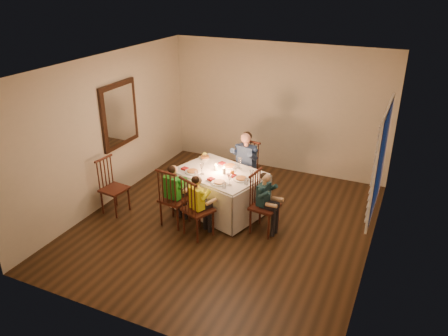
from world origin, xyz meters
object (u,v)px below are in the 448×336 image
at_px(dining_table, 220,183).
at_px(adult, 245,194).
at_px(serving_bowl, 205,158).
at_px(chair_near_left, 176,223).
at_px(chair_extra, 117,211).
at_px(chair_end, 264,231).
at_px(child_green, 176,223).
at_px(child_yellow, 199,234).
at_px(child_teal, 264,231).
at_px(chair_adult, 245,194).
at_px(chair_near_right, 199,234).

xyz_separation_m(dining_table, adult, (0.16, 0.76, -0.53)).
bearing_deg(serving_bowl, chair_near_left, -91.43).
height_order(chair_extra, adult, adult).
relative_size(chair_end, child_green, 0.96).
bearing_deg(serving_bowl, child_yellow, -68.09).
height_order(chair_near_left, child_yellow, child_yellow).
distance_m(child_teal, serving_bowl, 1.71).
xyz_separation_m(chair_end, child_yellow, (-0.90, -0.52, 0.00)).
distance_m(chair_adult, serving_bowl, 1.06).
xyz_separation_m(chair_adult, chair_end, (0.76, -1.05, 0.00)).
distance_m(adult, child_yellow, 1.58).
xyz_separation_m(chair_near_right, serving_bowl, (-0.48, 1.19, 0.77)).
relative_size(chair_end, adult, 0.83).
bearing_deg(chair_extra, child_yellow, -85.49).
distance_m(dining_table, child_green, 0.99).
relative_size(child_teal, serving_bowl, 5.25).
xyz_separation_m(chair_adult, child_green, (-0.65, -1.44, 0.00)).
xyz_separation_m(chair_near_left, adult, (0.65, 1.44, 0.00)).
bearing_deg(chair_near_right, child_green, 7.76).
bearing_deg(chair_near_right, serving_bowl, -44.80).
relative_size(dining_table, child_yellow, 1.61).
height_order(dining_table, child_yellow, dining_table).
bearing_deg(dining_table, chair_extra, -138.33).
xyz_separation_m(chair_near_right, chair_end, (0.90, 0.52, 0.00)).
bearing_deg(child_yellow, chair_adult, -71.96).
bearing_deg(adult, chair_adult, 0.00).
bearing_deg(child_green, child_teal, -158.39).
bearing_deg(child_green, serving_bowl, -85.09).
distance_m(chair_extra, serving_bowl, 1.80).
height_order(adult, child_yellow, adult).
distance_m(chair_end, child_yellow, 1.05).
height_order(chair_near_right, chair_extra, chair_near_right).
xyz_separation_m(chair_end, child_green, (-1.41, -0.38, 0.00)).
height_order(adult, serving_bowl, serving_bowl).
height_order(chair_end, chair_extra, chair_end).
xyz_separation_m(chair_near_left, child_yellow, (0.50, -0.14, 0.00)).
height_order(chair_extra, child_yellow, child_yellow).
height_order(dining_table, serving_bowl, serving_bowl).
height_order(chair_adult, child_yellow, child_yellow).
relative_size(chair_near_right, serving_bowl, 5.21).
distance_m(chair_near_left, chair_near_right, 0.52).
relative_size(dining_table, chair_near_left, 1.64).
xyz_separation_m(chair_extra, adult, (1.78, 1.53, 0.00)).
bearing_deg(adult, chair_end, -45.80).
height_order(chair_near_left, chair_end, same).
relative_size(chair_adult, chair_end, 1.00).
xyz_separation_m(chair_end, chair_extra, (-2.54, -0.48, 0.00)).
bearing_deg(chair_adult, chair_end, -45.80).
height_order(chair_adult, chair_near_left, same).
bearing_deg(chair_near_left, serving_bowl, -85.09).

